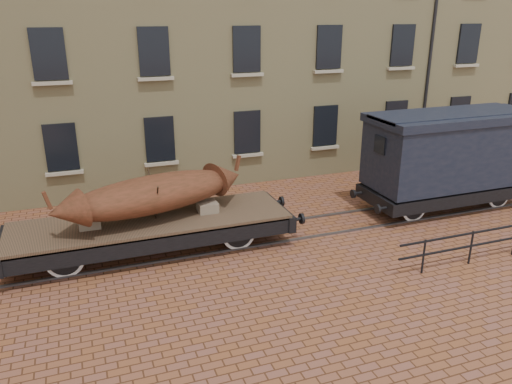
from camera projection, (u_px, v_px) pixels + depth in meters
name	position (u px, v px, depth m)	size (l,w,h in m)	color
ground	(269.00, 234.00, 16.01)	(90.00, 90.00, 0.00)	brown
warehouse_cream	(252.00, 6.00, 23.44)	(40.00, 10.19, 14.00)	#CCBD7F
rail_track	(269.00, 233.00, 16.00)	(30.00, 1.52, 0.06)	#59595E
flatcar_wagon	(152.00, 226.00, 14.54)	(8.98, 2.44, 1.36)	brown
iron_boat	(154.00, 194.00, 14.25)	(5.89, 2.93, 1.45)	brown
goods_van	(451.00, 149.00, 17.48)	(6.75, 2.46, 3.49)	black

